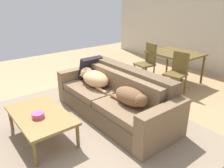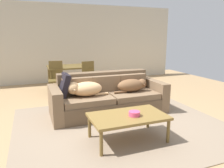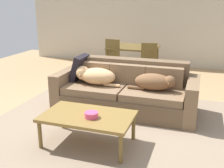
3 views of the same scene
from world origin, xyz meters
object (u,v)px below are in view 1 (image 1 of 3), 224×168
dog_on_left_cushion (94,78)px  throw_pillow_by_left_arm (90,68)px  dining_table (175,55)px  dining_chair_near_left (147,61)px  bowl_on_coffee_table (38,115)px  dining_chair_near_right (177,71)px  couch (116,99)px  dog_on_right_cushion (131,97)px  coffee_table (41,116)px

dog_on_left_cushion → throw_pillow_by_left_arm: bearing=155.7°
dining_table → dining_chair_near_left: size_ratio=1.21×
bowl_on_coffee_table → dining_chair_near_right: (0.13, 3.03, 0.06)m
dog_on_left_cushion → dining_chair_near_right: dining_chair_near_right is taller
couch → dog_on_right_cushion: 0.58m
dog_on_right_cushion → dining_table: 2.52m
throw_pillow_by_left_arm → dining_chair_near_left: dining_chair_near_left is taller
throw_pillow_by_left_arm → bowl_on_coffee_table: bearing=-60.0°
dog_on_right_cushion → dog_on_left_cushion: bearing=179.5°
dog_on_left_cushion → bowl_on_coffee_table: bearing=-70.1°
coffee_table → throw_pillow_by_left_arm: bearing=118.8°
couch → dog_on_right_cushion: couch is taller
dining_table → dining_chair_near_left: 0.69m
throw_pillow_by_left_arm → coffee_table: (0.76, -1.38, -0.28)m
coffee_table → dining_chair_near_right: 2.98m
couch → dining_chair_near_left: 1.90m
throw_pillow_by_left_arm → dog_on_right_cushion: bearing=-7.3°
couch → bowl_on_coffee_table: size_ratio=13.69×
dog_on_left_cushion → dining_chair_near_left: bearing=100.5°
couch → dining_chair_near_left: (-0.86, 1.68, 0.20)m
bowl_on_coffee_table → dining_chair_near_left: 3.16m
dog_on_right_cushion → bowl_on_coffee_table: size_ratio=4.35×
couch → dining_chair_near_right: (0.05, 1.65, 0.19)m
dog_on_left_cushion → dining_chair_near_right: size_ratio=0.88×
couch → throw_pillow_by_left_arm: 0.96m
dining_table → dining_chair_near_right: 0.76m
dining_chair_near_left → dining_chair_near_right: bearing=5.9°
bowl_on_coffee_table → dining_chair_near_right: dining_chair_near_right is taller
dining_chair_near_right → bowl_on_coffee_table: bearing=-99.6°
couch → dining_chair_near_left: bearing=117.1°
dining_chair_near_right → couch: bearing=-99.1°
coffee_table → dining_chair_near_left: bearing=103.3°
couch → dog_on_right_cushion: bearing=-13.4°
bowl_on_coffee_table → dining_chair_near_left: dining_chair_near_left is taller
dog_on_left_cushion → coffee_table: dog_on_left_cushion is taller
coffee_table → dining_chair_near_right: (0.20, 2.97, 0.14)m
dining_table → dog_on_left_cushion: bearing=-92.2°
couch → dining_chair_near_right: dining_chair_near_right is taller
bowl_on_coffee_table → dining_chair_near_left: bearing=104.4°
coffee_table → dining_chair_near_right: size_ratio=1.28×
throw_pillow_by_left_arm → dining_chair_near_right: 1.86m
coffee_table → dining_table: 3.55m
couch → dining_table: bearing=101.4°
throw_pillow_by_left_arm → bowl_on_coffee_table: (0.83, -1.44, -0.20)m
dining_chair_near_right → dining_table: bearing=124.2°
dog_on_right_cushion → throw_pillow_by_left_arm: size_ratio=1.61×
couch → dog_on_left_cushion: 0.60m
bowl_on_coffee_table → dining_table: dining_table is taller
dining_chair_near_left → dining_chair_near_right: dining_chair_near_left is taller
throw_pillow_by_left_arm → dining_chair_near_right: dining_chair_near_right is taller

